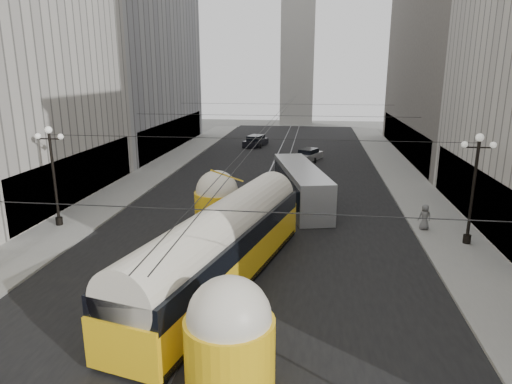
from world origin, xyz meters
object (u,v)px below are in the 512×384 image
(streetcar, at_px, (221,246))
(pedestrian_sidewalk_right, at_px, (425,217))
(city_bus, at_px, (301,184))
(pedestrian_crossing_b, at_px, (251,383))

(streetcar, relative_size, pedestrian_sidewalk_right, 10.76)
(streetcar, height_order, city_bus, streetcar)
(city_bus, distance_m, pedestrian_crossing_b, 21.92)
(pedestrian_crossing_b, xyz_separation_m, pedestrian_sidewalk_right, (8.62, 16.80, 0.10))
(streetcar, bearing_deg, pedestrian_crossing_b, -72.49)
(streetcar, distance_m, pedestrian_crossing_b, 8.49)
(city_bus, height_order, pedestrian_crossing_b, city_bus)
(streetcar, relative_size, pedestrian_crossing_b, 10.08)
(city_bus, relative_size, pedestrian_crossing_b, 6.73)
(city_bus, xyz_separation_m, pedestrian_crossing_b, (-0.69, -21.90, -0.71))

